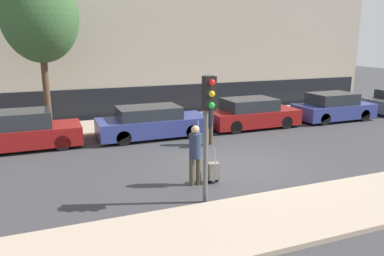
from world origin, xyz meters
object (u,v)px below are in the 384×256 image
(traffic_light, at_px, (208,114))
(parked_bicycle, at_px, (264,106))
(parked_car_0, at_px, (25,131))
(trolley_right, at_px, (198,139))
(parked_car_1, at_px, (152,123))
(pedestrian_right, at_px, (209,120))
(pedestrian_left, at_px, (195,152))
(trolley_left, at_px, (213,171))
(bare_tree_near_crossing, at_px, (40,16))
(parked_car_2, at_px, (251,114))
(parked_car_3, at_px, (333,108))

(traffic_light, distance_m, parked_bicycle, 12.20)
(parked_car_0, relative_size, trolley_right, 3.75)
(parked_car_1, relative_size, pedestrian_right, 2.68)
(trolley_right, height_order, parked_bicycle, parked_bicycle)
(parked_car_0, bearing_deg, traffic_light, -58.11)
(pedestrian_right, xyz_separation_m, parked_bicycle, (5.30, 4.40, -0.50))
(pedestrian_left, bearing_deg, trolley_left, 179.94)
(trolley_left, bearing_deg, bare_tree_near_crossing, 118.81)
(parked_car_2, distance_m, traffic_light, 8.98)
(parked_car_1, distance_m, parked_bicycle, 7.47)
(parked_car_1, xyz_separation_m, parked_car_3, (9.58, -0.08, 0.03))
(pedestrian_left, xyz_separation_m, trolley_right, (1.55, 3.54, -0.68))
(parked_car_0, distance_m, bare_tree_near_crossing, 4.79)
(parked_car_0, height_order, parked_car_1, parked_car_0)
(trolley_left, bearing_deg, pedestrian_left, 174.67)
(trolley_right, bearing_deg, parked_car_2, 30.82)
(parked_car_2, relative_size, parked_car_3, 1.05)
(parked_car_2, height_order, parked_car_3, parked_car_3)
(parked_bicycle, bearing_deg, traffic_light, -128.98)
(traffic_light, bearing_deg, parked_bicycle, 51.02)
(pedestrian_left, bearing_deg, trolley_right, -108.44)
(parked_car_3, xyz_separation_m, trolley_right, (-8.35, -2.02, -0.34))
(parked_car_1, bearing_deg, bare_tree_near_crossing, 152.86)
(pedestrian_left, distance_m, parked_bicycle, 10.95)
(pedestrian_left, relative_size, bare_tree_near_crossing, 0.26)
(trolley_right, bearing_deg, bare_tree_near_crossing, 141.67)
(parked_car_3, bearing_deg, parked_car_0, 179.01)
(parked_car_2, distance_m, parked_bicycle, 3.25)
(pedestrian_right, distance_m, traffic_light, 5.64)
(trolley_left, bearing_deg, trolley_right, 74.35)
(traffic_light, bearing_deg, trolley_left, 58.96)
(parked_car_1, distance_m, bare_tree_near_crossing, 6.29)
(parked_car_0, xyz_separation_m, bare_tree_near_crossing, (0.91, 1.90, 4.31))
(pedestrian_left, bearing_deg, traffic_light, 86.35)
(parked_car_0, relative_size, parked_car_2, 0.93)
(parked_car_1, height_order, parked_car_2, parked_car_2)
(parked_car_3, distance_m, parked_bicycle, 3.57)
(parked_car_3, height_order, parked_bicycle, parked_car_3)
(parked_car_3, height_order, pedestrian_right, pedestrian_right)
(parked_car_0, relative_size, bare_tree_near_crossing, 0.59)
(trolley_right, relative_size, parked_bicycle, 0.60)
(parked_car_2, height_order, parked_bicycle, parked_car_2)
(parked_car_0, distance_m, parked_car_1, 4.95)
(trolley_left, height_order, bare_tree_near_crossing, bare_tree_near_crossing)
(trolley_left, bearing_deg, parked_bicycle, 49.93)
(traffic_light, xyz_separation_m, bare_tree_near_crossing, (-3.51, 9.00, 2.66))
(parked_car_3, bearing_deg, trolley_right, -166.43)
(parked_car_1, height_order, parked_car_3, parked_car_3)
(parked_car_3, bearing_deg, traffic_light, -145.87)
(parked_car_1, xyz_separation_m, trolley_left, (0.22, -5.68, -0.27))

